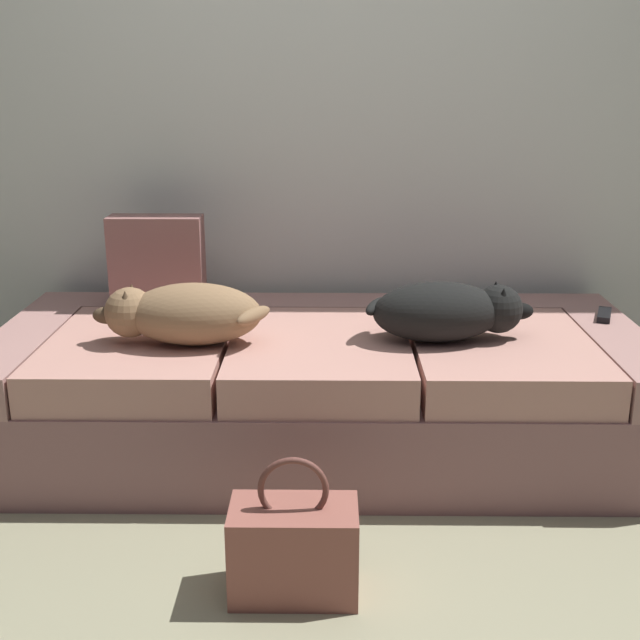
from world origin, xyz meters
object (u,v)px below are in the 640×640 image
Objects in this scene: dog_tan at (183,314)px; throw_pillow at (157,262)px; tv_remote at (604,315)px; handbag at (294,548)px; dog_dark at (448,311)px; couch at (320,389)px.

dog_tan is 1.71× the size of throw_pillow.
tv_remote reaches higher than handbag.
handbag is at bearing -64.05° from throw_pillow.
tv_remote is at bearing 22.86° from dog_dark.
couch is 1.05m from tv_remote.
dog_tan is 1.02× the size of dog_dark.
dog_tan is (-0.44, -0.15, 0.32)m from couch.
handbag is at bearing -122.44° from dog_dark.
handbag is (0.38, -0.70, -0.40)m from dog_tan.
tv_remote is at bearing 42.95° from handbag.
tv_remote is 1.63m from throw_pillow.
tv_remote is at bearing 11.54° from dog_tan.
dog_tan is 0.89m from handbag.
throw_pillow reaches higher than couch.
dog_tan is at bearing -68.66° from throw_pillow.
throw_pillow reaches higher than dog_dark.
throw_pillow is 1.34m from handbag.
couch is at bearing 166.08° from dog_dark.
handbag is at bearing -93.83° from couch.
throw_pillow reaches higher than handbag.
throw_pillow is at bearing -164.12° from tv_remote.
couch is 0.53m from dog_dark.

